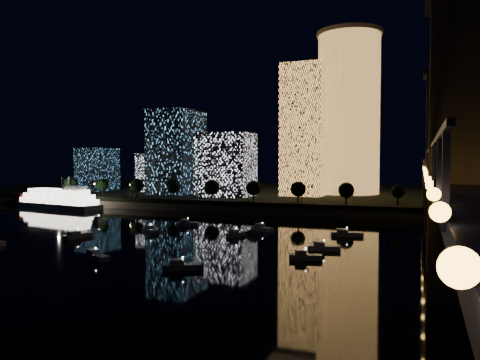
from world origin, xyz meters
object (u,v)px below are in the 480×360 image
(truss_bridge, at_px, (454,191))
(riverboat, at_px, (55,200))
(tower_rectangular, at_px, (304,130))
(tower_cylindrical, at_px, (349,113))

(truss_bridge, xyz_separation_m, riverboat, (-168.77, 66.37, -12.25))
(tower_rectangular, bearing_deg, riverboat, -152.29)
(tower_rectangular, relative_size, truss_bridge, 0.24)
(tower_cylindrical, height_order, riverboat, tower_cylindrical)
(riverboat, bearing_deg, tower_cylindrical, 31.41)
(tower_cylindrical, relative_size, tower_rectangular, 1.30)
(tower_rectangular, distance_m, truss_bridge, 138.89)
(tower_rectangular, bearing_deg, truss_bridge, -63.25)
(tower_rectangular, height_order, truss_bridge, tower_rectangular)
(riverboat, bearing_deg, truss_bridge, -21.47)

